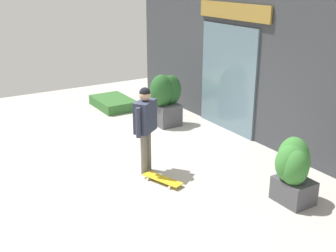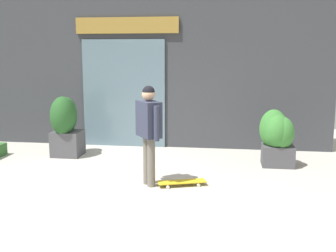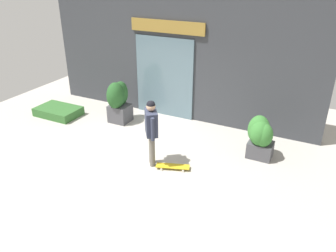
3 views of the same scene
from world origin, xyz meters
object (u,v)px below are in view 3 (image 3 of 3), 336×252
planter_box_left (260,135)px  planter_box_right (118,99)px  skateboarder (151,126)px  skateboard (173,166)px

planter_box_left → planter_box_right: 4.34m
skateboarder → planter_box_left: skateboarder is taller
skateboarder → skateboard: (0.54, 0.04, -0.95)m
skateboard → planter_box_left: (1.67, 1.46, 0.54)m
planter_box_left → planter_box_right: size_ratio=0.86×
skateboard → planter_box_left: planter_box_left is taller
skateboard → planter_box_right: size_ratio=0.65×
skateboard → planter_box_right: planter_box_right is taller
skateboarder → skateboard: skateboarder is taller
skateboard → planter_box_right: (-2.66, 1.68, 0.66)m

